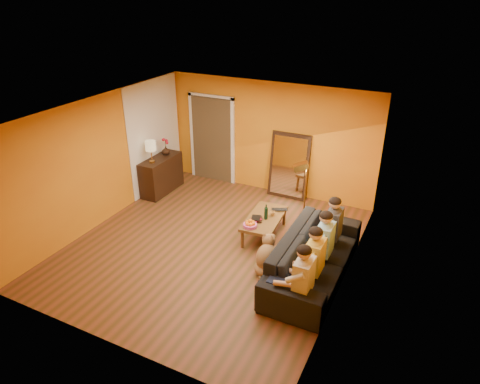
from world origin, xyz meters
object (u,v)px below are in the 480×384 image
at_px(sofa, 314,257).
at_px(tumbler, 273,214).
at_px(dog, 267,255).
at_px(coffee_table, 264,226).
at_px(vase, 166,151).
at_px(person_mid_left, 315,262).
at_px(laptop, 280,211).
at_px(wine_bottle, 266,212).
at_px(person_far_left, 303,281).
at_px(person_mid_right, 324,244).
at_px(sideboard, 161,175).
at_px(table_lamp, 151,152).
at_px(person_far_right, 333,229).
at_px(mirror_frame, 289,166).
at_px(floor_lamp, 305,199).

relative_size(sofa, tumbler, 27.99).
relative_size(sofa, dog, 3.75).
xyz_separation_m(coffee_table, vase, (-2.99, 1.03, 0.74)).
relative_size(coffee_table, vase, 6.10).
distance_m(person_mid_left, tumbler, 1.87).
xyz_separation_m(coffee_table, tumbler, (0.12, 0.12, 0.25)).
distance_m(coffee_table, vase, 3.24).
relative_size(person_mid_left, laptop, 3.85).
bearing_deg(wine_bottle, person_far_left, -52.70).
bearing_deg(person_mid_right, wine_bottle, 154.02).
distance_m(laptop, vase, 3.28).
xyz_separation_m(sideboard, table_lamp, (0.00, -0.30, 0.68)).
xyz_separation_m(dog, person_far_right, (0.88, 0.91, 0.26)).
bearing_deg(coffee_table, person_far_left, -57.28).
bearing_deg(person_far_right, laptop, 157.45).
bearing_deg(mirror_frame, person_mid_right, -58.30).
distance_m(dog, vase, 4.11).
distance_m(mirror_frame, tumbler, 1.79).
distance_m(wine_bottle, vase, 3.24).
relative_size(sideboard, sofa, 0.45).
bearing_deg(person_mid_left, vase, 152.47).
bearing_deg(mirror_frame, vase, -163.43).
height_order(person_mid_right, person_far_right, same).
bearing_deg(mirror_frame, table_lamp, -153.68).
distance_m(person_far_right, vase, 4.54).
distance_m(dog, person_mid_right, 0.98).
relative_size(dog, person_far_right, 0.57).
bearing_deg(floor_lamp, person_far_left, -92.55).
bearing_deg(person_mid_right, sideboard, 161.32).
xyz_separation_m(dog, tumbler, (-0.38, 1.18, 0.11)).
distance_m(table_lamp, coffee_table, 3.16).
relative_size(mirror_frame, vase, 7.60).
bearing_deg(wine_bottle, coffee_table, 135.00).
distance_m(sideboard, dog, 3.95).
bearing_deg(person_mid_right, vase, 158.43).
bearing_deg(tumbler, person_far_left, -56.66).
bearing_deg(sideboard, laptop, -7.70).
relative_size(mirror_frame, tumbler, 16.23).
relative_size(person_far_left, laptop, 3.85).
relative_size(floor_lamp, person_far_left, 1.18).
distance_m(dog, person_far_right, 1.29).
xyz_separation_m(sofa, floor_lamp, (-0.63, 1.33, 0.34)).
relative_size(sideboard, laptop, 3.72).
xyz_separation_m(person_far_left, person_mid_right, (0.00, 1.10, 0.00)).
xyz_separation_m(sofa, laptop, (-1.07, 1.15, 0.05)).
xyz_separation_m(table_lamp, wine_bottle, (3.04, -0.53, -0.53)).
xyz_separation_m(person_mid_right, wine_bottle, (-1.33, 0.65, -0.03)).
height_order(floor_lamp, person_far_left, floor_lamp).
relative_size(table_lamp, wine_bottle, 1.65).
distance_m(table_lamp, person_far_right, 4.44).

